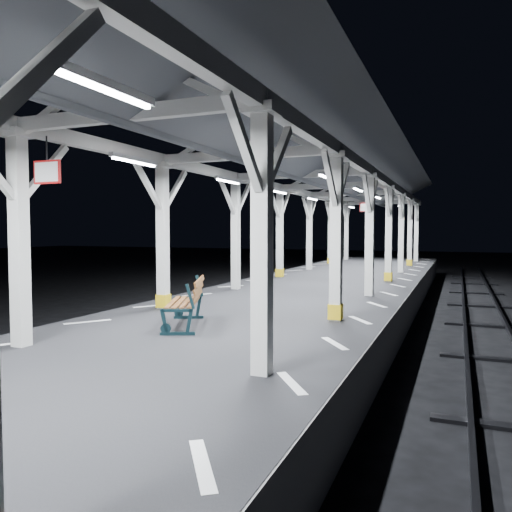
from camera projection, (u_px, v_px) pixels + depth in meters
The scene contains 6 objects.
ground at pixel (199, 387), 8.87m from camera, with size 120.00×120.00×0.00m, color black.
platform at pixel (198, 360), 8.84m from camera, with size 6.00×50.00×1.00m, color black.
hazard_stripes_left at pixel (88, 322), 9.74m from camera, with size 1.00×48.00×0.01m, color silver.
hazard_stripes_right at pixel (335, 343), 7.89m from camera, with size 1.00×48.00×0.01m, color silver.
canopy at pixel (196, 128), 8.61m from camera, with size 5.40×49.00×4.65m.
bench_mid at pixel (189, 301), 9.29m from camera, with size 1.20×1.77×0.90m.
Camera 1 is at (4.24, -7.70, 2.81)m, focal length 35.00 mm.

